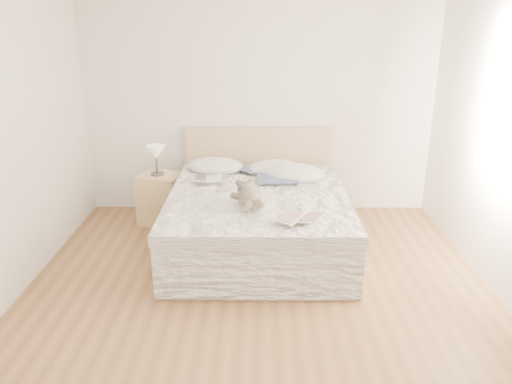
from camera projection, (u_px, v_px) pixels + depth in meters
floor at (258, 308)px, 4.00m from camera, size 4.00×4.50×0.00m
wall_back at (259, 97)px, 5.68m from camera, size 4.00×0.02×2.70m
wall_front at (255, 333)px, 1.43m from camera, size 4.00×0.02×2.70m
bed at (258, 217)px, 5.02m from camera, size 1.72×2.14×1.00m
nightstand at (162, 198)px, 5.60m from camera, size 0.54×0.50×0.56m
table_lamp at (156, 154)px, 5.44m from camera, size 0.25×0.25×0.33m
pillow_left at (216, 166)px, 5.55m from camera, size 0.69×0.53×0.19m
pillow_middle at (274, 168)px, 5.48m from camera, size 0.66×0.54×0.17m
pillow_right at (294, 173)px, 5.30m from camera, size 0.74×0.60×0.20m
blouse at (276, 174)px, 5.29m from camera, size 0.70×0.74×0.03m
photo_book at (208, 179)px, 5.13m from camera, size 0.31×0.23×0.02m
childrens_book at (300, 218)px, 4.13m from camera, size 0.45×0.40×0.02m
teddy_bear at (248, 203)px, 4.43m from camera, size 0.33×0.40×0.18m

